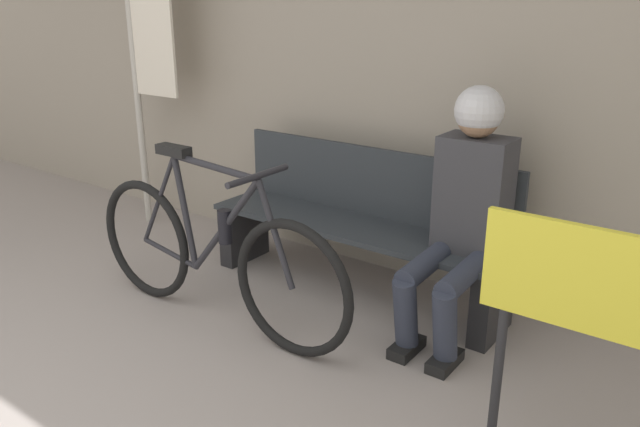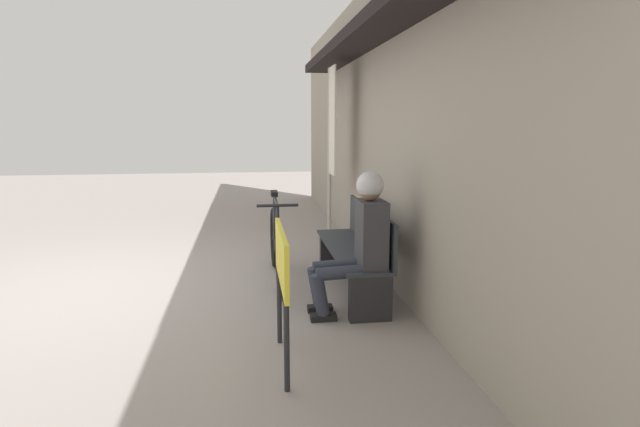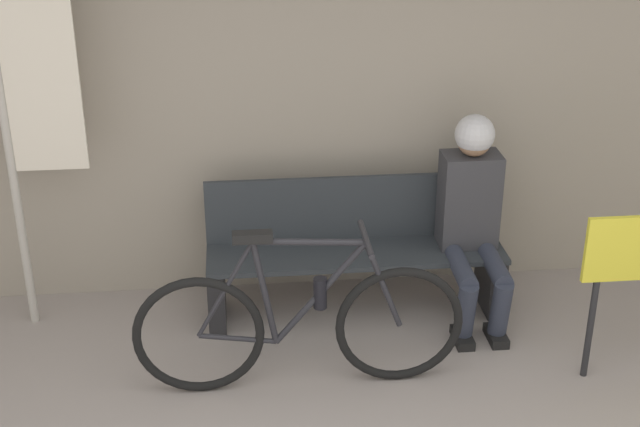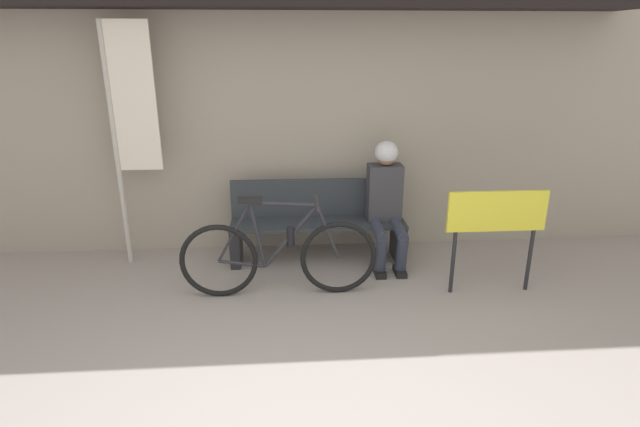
{
  "view_description": "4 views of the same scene",
  "coord_description": "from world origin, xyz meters",
  "px_view_note": "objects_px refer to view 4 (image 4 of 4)",
  "views": [
    {
      "loc": [
        2.09,
        -0.31,
        1.62
      ],
      "look_at": [
        0.29,
        2.15,
        0.56
      ],
      "focal_mm": 35.0,
      "sensor_mm": 36.0,
      "label": 1
    },
    {
      "loc": [
        4.99,
        1.44,
        1.63
      ],
      "look_at": [
        -0.14,
        2.19,
        0.69
      ],
      "focal_mm": 28.0,
      "sensor_mm": 36.0,
      "label": 2
    },
    {
      "loc": [
        -0.38,
        -2.23,
        2.82
      ],
      "look_at": [
        0.07,
        2.21,
        0.78
      ],
      "focal_mm": 50.0,
      "sensor_mm": 36.0,
      "label": 3
    },
    {
      "loc": [
        -0.01,
        -2.3,
        2.14
      ],
      "look_at": [
        0.3,
        2.01,
        0.66
      ],
      "focal_mm": 28.0,
      "sensor_mm": 36.0,
      "label": 4
    }
  ],
  "objects_px": {
    "park_bench_near": "(318,223)",
    "person_seated": "(386,196)",
    "banner_pole": "(128,116)",
    "signboard": "(497,218)",
    "bicycle": "(279,256)"
  },
  "relations": [
    {
      "from": "banner_pole",
      "to": "park_bench_near",
      "type": "bearing_deg",
      "value": -1.62
    },
    {
      "from": "park_bench_near",
      "to": "person_seated",
      "type": "relative_size",
      "value": 1.43
    },
    {
      "from": "bicycle",
      "to": "park_bench_near",
      "type": "bearing_deg",
      "value": 63.01
    },
    {
      "from": "signboard",
      "to": "person_seated",
      "type": "bearing_deg",
      "value": 138.92
    },
    {
      "from": "bicycle",
      "to": "signboard",
      "type": "height_order",
      "value": "signboard"
    },
    {
      "from": "park_bench_near",
      "to": "bicycle",
      "type": "distance_m",
      "value": 0.86
    },
    {
      "from": "person_seated",
      "to": "signboard",
      "type": "bearing_deg",
      "value": -41.08
    },
    {
      "from": "banner_pole",
      "to": "person_seated",
      "type": "bearing_deg",
      "value": -3.83
    },
    {
      "from": "park_bench_near",
      "to": "bicycle",
      "type": "height_order",
      "value": "bicycle"
    },
    {
      "from": "park_bench_near",
      "to": "signboard",
      "type": "relative_size",
      "value": 1.87
    },
    {
      "from": "park_bench_near",
      "to": "signboard",
      "type": "height_order",
      "value": "signboard"
    },
    {
      "from": "person_seated",
      "to": "banner_pole",
      "type": "bearing_deg",
      "value": 176.17
    },
    {
      "from": "person_seated",
      "to": "signboard",
      "type": "distance_m",
      "value": 1.1
    },
    {
      "from": "person_seated",
      "to": "banner_pole",
      "type": "distance_m",
      "value": 2.59
    },
    {
      "from": "banner_pole",
      "to": "signboard",
      "type": "xyz_separation_m",
      "value": [
        3.29,
        -0.89,
        -0.79
      ]
    }
  ]
}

